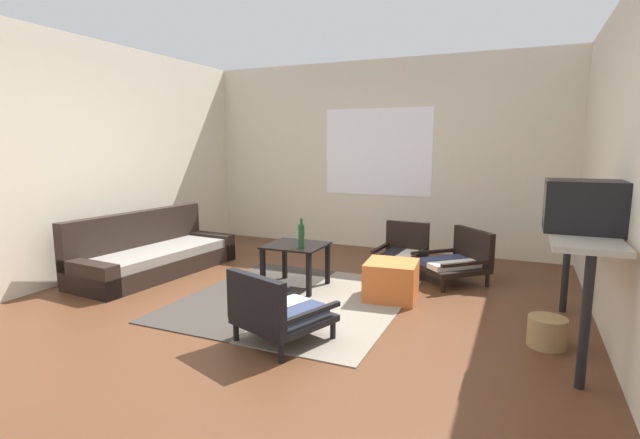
{
  "coord_description": "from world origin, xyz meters",
  "views": [
    {
      "loc": [
        1.95,
        -3.55,
        1.5
      ],
      "look_at": [
        0.09,
        0.74,
        0.76
      ],
      "focal_mm": 26.21,
      "sensor_mm": 36.0,
      "label": 1
    }
  ],
  "objects_px": {
    "couch": "(153,255)",
    "console_shelf": "(578,241)",
    "armchair_by_window": "(402,251)",
    "armchair_striped_foreground": "(276,311)",
    "coffee_table": "(296,253)",
    "crt_television": "(584,206)",
    "ottoman_orange": "(391,280)",
    "wicker_basket": "(547,332)",
    "armchair_corner": "(457,259)",
    "clay_vase": "(577,207)",
    "glass_bottle": "(301,236)"
  },
  "relations": [
    {
      "from": "wicker_basket",
      "to": "coffee_table",
      "type": "bearing_deg",
      "value": 166.76
    },
    {
      "from": "armchair_striped_foreground",
      "to": "clay_vase",
      "type": "xyz_separation_m",
      "value": [
        2.06,
        1.17,
        0.77
      ]
    },
    {
      "from": "armchair_by_window",
      "to": "wicker_basket",
      "type": "height_order",
      "value": "armchair_by_window"
    },
    {
      "from": "armchair_striped_foreground",
      "to": "console_shelf",
      "type": "xyz_separation_m",
      "value": [
        2.06,
        0.92,
        0.54
      ]
    },
    {
      "from": "ottoman_orange",
      "to": "wicker_basket",
      "type": "xyz_separation_m",
      "value": [
        1.37,
        -0.61,
        -0.07
      ]
    },
    {
      "from": "ottoman_orange",
      "to": "crt_television",
      "type": "xyz_separation_m",
      "value": [
        1.53,
        -0.63,
        0.89
      ]
    },
    {
      "from": "armchair_corner",
      "to": "clay_vase",
      "type": "distance_m",
      "value": 1.67
    },
    {
      "from": "crt_television",
      "to": "glass_bottle",
      "type": "distance_m",
      "value": 2.51
    },
    {
      "from": "ottoman_orange",
      "to": "console_shelf",
      "type": "height_order",
      "value": "console_shelf"
    },
    {
      "from": "armchair_by_window",
      "to": "armchair_striped_foreground",
      "type": "xyz_separation_m",
      "value": [
        -0.37,
        -2.47,
        0.01
      ]
    },
    {
      "from": "ottoman_orange",
      "to": "crt_television",
      "type": "distance_m",
      "value": 1.89
    },
    {
      "from": "clay_vase",
      "to": "glass_bottle",
      "type": "relative_size",
      "value": 1.07
    },
    {
      "from": "armchair_corner",
      "to": "armchair_striped_foreground",
      "type": "bearing_deg",
      "value": -114.81
    },
    {
      "from": "armchair_striped_foreground",
      "to": "glass_bottle",
      "type": "xyz_separation_m",
      "value": [
        -0.37,
        1.2,
        0.34
      ]
    },
    {
      "from": "couch",
      "to": "console_shelf",
      "type": "distance_m",
      "value": 4.43
    },
    {
      "from": "armchair_striped_foreground",
      "to": "coffee_table",
      "type": "bearing_deg",
      "value": 110.53
    },
    {
      "from": "coffee_table",
      "to": "console_shelf",
      "type": "relative_size",
      "value": 0.38
    },
    {
      "from": "coffee_table",
      "to": "console_shelf",
      "type": "height_order",
      "value": "console_shelf"
    },
    {
      "from": "armchair_striped_foreground",
      "to": "clay_vase",
      "type": "distance_m",
      "value": 2.49
    },
    {
      "from": "coffee_table",
      "to": "crt_television",
      "type": "xyz_separation_m",
      "value": [
        2.56,
        -0.58,
        0.71
      ]
    },
    {
      "from": "wicker_basket",
      "to": "couch",
      "type": "bearing_deg",
      "value": 174.44
    },
    {
      "from": "couch",
      "to": "console_shelf",
      "type": "xyz_separation_m",
      "value": [
        4.39,
        -0.26,
        0.58
      ]
    },
    {
      "from": "armchair_corner",
      "to": "console_shelf",
      "type": "bearing_deg",
      "value": -52.43
    },
    {
      "from": "glass_bottle",
      "to": "couch",
      "type": "bearing_deg",
      "value": -179.66
    },
    {
      "from": "couch",
      "to": "console_shelf",
      "type": "relative_size",
      "value": 1.27
    },
    {
      "from": "armchair_by_window",
      "to": "ottoman_orange",
      "type": "distance_m",
      "value": 1.1
    },
    {
      "from": "couch",
      "to": "armchair_by_window",
      "type": "xyz_separation_m",
      "value": [
        2.7,
        1.28,
        0.03
      ]
    },
    {
      "from": "clay_vase",
      "to": "armchair_by_window",
      "type": "bearing_deg",
      "value": 142.39
    },
    {
      "from": "console_shelf",
      "to": "clay_vase",
      "type": "height_order",
      "value": "clay_vase"
    },
    {
      "from": "coffee_table",
      "to": "armchair_by_window",
      "type": "relative_size",
      "value": 0.97
    },
    {
      "from": "ottoman_orange",
      "to": "clay_vase",
      "type": "distance_m",
      "value": 1.76
    },
    {
      "from": "couch",
      "to": "coffee_table",
      "type": "height_order",
      "value": "couch"
    },
    {
      "from": "armchair_striped_foreground",
      "to": "couch",
      "type": "bearing_deg",
      "value": 153.01
    },
    {
      "from": "glass_bottle",
      "to": "clay_vase",
      "type": "bearing_deg",
      "value": -0.67
    },
    {
      "from": "crt_television",
      "to": "couch",
      "type": "bearing_deg",
      "value": 174.37
    },
    {
      "from": "armchair_striped_foreground",
      "to": "wicker_basket",
      "type": "distance_m",
      "value": 2.05
    },
    {
      "from": "armchair_striped_foreground",
      "to": "ottoman_orange",
      "type": "height_order",
      "value": "armchair_striped_foreground"
    },
    {
      "from": "armchair_corner",
      "to": "wicker_basket",
      "type": "xyz_separation_m",
      "value": [
        0.85,
        -1.48,
        -0.14
      ]
    },
    {
      "from": "armchair_corner",
      "to": "console_shelf",
      "type": "xyz_separation_m",
      "value": [
        1.02,
        -1.33,
        0.54
      ]
    },
    {
      "from": "crt_television",
      "to": "glass_bottle",
      "type": "bearing_deg",
      "value": 169.62
    },
    {
      "from": "armchair_by_window",
      "to": "clay_vase",
      "type": "xyz_separation_m",
      "value": [
        1.69,
        -1.3,
        0.78
      ]
    },
    {
      "from": "crt_television",
      "to": "wicker_basket",
      "type": "xyz_separation_m",
      "value": [
        -0.17,
        0.02,
        -0.97
      ]
    },
    {
      "from": "crt_television",
      "to": "wicker_basket",
      "type": "relative_size",
      "value": 1.83
    },
    {
      "from": "console_shelf",
      "to": "armchair_striped_foreground",
      "type": "bearing_deg",
      "value": -155.93
    },
    {
      "from": "armchair_corner",
      "to": "clay_vase",
      "type": "height_order",
      "value": "clay_vase"
    },
    {
      "from": "coffee_table",
      "to": "clay_vase",
      "type": "xyz_separation_m",
      "value": [
        2.56,
        -0.17,
        0.65
      ]
    },
    {
      "from": "armchair_corner",
      "to": "ottoman_orange",
      "type": "xyz_separation_m",
      "value": [
        -0.52,
        -0.86,
        -0.07
      ]
    },
    {
      "from": "clay_vase",
      "to": "glass_bottle",
      "type": "xyz_separation_m",
      "value": [
        -2.43,
        0.03,
        -0.42
      ]
    },
    {
      "from": "couch",
      "to": "clay_vase",
      "type": "distance_m",
      "value": 4.46
    },
    {
      "from": "armchair_striped_foreground",
      "to": "console_shelf",
      "type": "relative_size",
      "value": 0.5
    }
  ]
}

